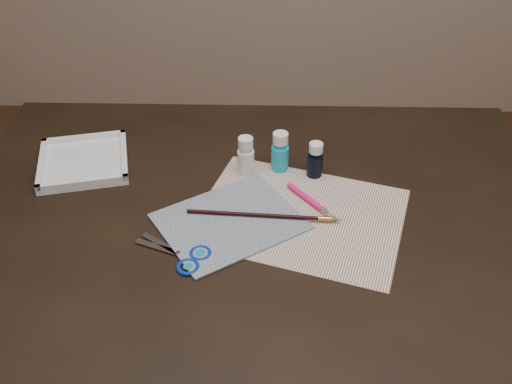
{
  "coord_description": "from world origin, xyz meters",
  "views": [
    {
      "loc": [
        0.02,
        -0.92,
        1.52
      ],
      "look_at": [
        0.0,
        0.0,
        0.8
      ],
      "focal_mm": 40.0,
      "sensor_mm": 36.0,
      "label": 1
    }
  ],
  "objects_px": {
    "paper": "(300,215)",
    "paint_bottle_white": "(246,156)",
    "palette_tray": "(84,161)",
    "paint_bottle_cyan": "(280,152)",
    "scissors": "(170,252)",
    "paint_bottle_navy": "(315,160)",
    "canvas": "(230,221)"
  },
  "relations": [
    {
      "from": "canvas",
      "to": "paint_bottle_cyan",
      "type": "height_order",
      "value": "paint_bottle_cyan"
    },
    {
      "from": "paint_bottle_navy",
      "to": "scissors",
      "type": "bearing_deg",
      "value": -137.84
    },
    {
      "from": "paint_bottle_cyan",
      "to": "scissors",
      "type": "height_order",
      "value": "paint_bottle_cyan"
    },
    {
      "from": "paint_bottle_cyan",
      "to": "palette_tray",
      "type": "bearing_deg",
      "value": 179.37
    },
    {
      "from": "paper",
      "to": "canvas",
      "type": "height_order",
      "value": "canvas"
    },
    {
      "from": "paper",
      "to": "scissors",
      "type": "xyz_separation_m",
      "value": [
        -0.25,
        -0.12,
        0.0
      ]
    },
    {
      "from": "paint_bottle_navy",
      "to": "paper",
      "type": "bearing_deg",
      "value": -104.58
    },
    {
      "from": "paper",
      "to": "paint_bottle_white",
      "type": "height_order",
      "value": "paint_bottle_white"
    },
    {
      "from": "paper",
      "to": "palette_tray",
      "type": "distance_m",
      "value": 0.53
    },
    {
      "from": "paint_bottle_navy",
      "to": "palette_tray",
      "type": "xyz_separation_m",
      "value": [
        -0.54,
        0.03,
        -0.03
      ]
    },
    {
      "from": "paint_bottle_white",
      "to": "paint_bottle_navy",
      "type": "distance_m",
      "value": 0.16
    },
    {
      "from": "paint_bottle_cyan",
      "to": "paint_bottle_navy",
      "type": "height_order",
      "value": "paint_bottle_cyan"
    },
    {
      "from": "paint_bottle_cyan",
      "to": "paint_bottle_navy",
      "type": "distance_m",
      "value": 0.08
    },
    {
      "from": "paint_bottle_navy",
      "to": "scissors",
      "type": "distance_m",
      "value": 0.4
    },
    {
      "from": "paint_bottle_cyan",
      "to": "canvas",
      "type": "bearing_deg",
      "value": -118.43
    },
    {
      "from": "paper",
      "to": "canvas",
      "type": "distance_m",
      "value": 0.15
    },
    {
      "from": "canvas",
      "to": "paint_bottle_cyan",
      "type": "xyz_separation_m",
      "value": [
        0.1,
        0.19,
        0.04
      ]
    },
    {
      "from": "paint_bottle_navy",
      "to": "paint_bottle_cyan",
      "type": "bearing_deg",
      "value": 164.22
    },
    {
      "from": "paint_bottle_navy",
      "to": "paint_bottle_white",
      "type": "bearing_deg",
      "value": 177.54
    },
    {
      "from": "scissors",
      "to": "palette_tray",
      "type": "xyz_separation_m",
      "value": [
        -0.24,
        0.29,
        0.01
      ]
    },
    {
      "from": "canvas",
      "to": "scissors",
      "type": "xyz_separation_m",
      "value": [
        -0.11,
        -0.09,
        0.0
      ]
    },
    {
      "from": "paint_bottle_white",
      "to": "paint_bottle_navy",
      "type": "bearing_deg",
      "value": -2.46
    },
    {
      "from": "paper",
      "to": "palette_tray",
      "type": "xyz_separation_m",
      "value": [
        -0.5,
        0.17,
        0.01
      ]
    },
    {
      "from": "canvas",
      "to": "scissors",
      "type": "bearing_deg",
      "value": -139.18
    },
    {
      "from": "canvas",
      "to": "palette_tray",
      "type": "distance_m",
      "value": 0.4
    },
    {
      "from": "paint_bottle_cyan",
      "to": "scissors",
      "type": "bearing_deg",
      "value": -126.69
    },
    {
      "from": "paper",
      "to": "scissors",
      "type": "height_order",
      "value": "scissors"
    },
    {
      "from": "paint_bottle_cyan",
      "to": "paper",
      "type": "bearing_deg",
      "value": -76.1
    },
    {
      "from": "paint_bottle_cyan",
      "to": "paint_bottle_white",
      "type": "bearing_deg",
      "value": -168.66
    },
    {
      "from": "paint_bottle_white",
      "to": "palette_tray",
      "type": "relative_size",
      "value": 0.47
    },
    {
      "from": "paper",
      "to": "paint_bottle_cyan",
      "type": "distance_m",
      "value": 0.18
    },
    {
      "from": "scissors",
      "to": "palette_tray",
      "type": "height_order",
      "value": "palette_tray"
    }
  ]
}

